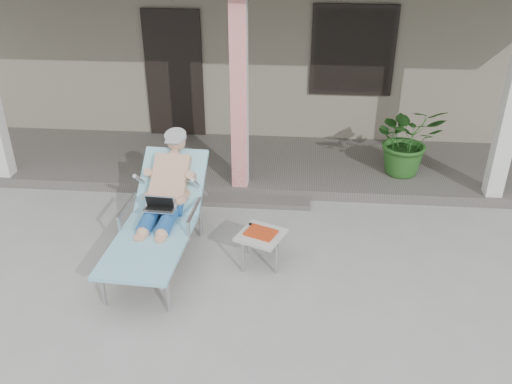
# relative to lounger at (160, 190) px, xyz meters

# --- Properties ---
(ground) EXTENTS (60.00, 60.00, 0.00)m
(ground) POSITION_rel_lounger_xyz_m (0.73, -0.57, -0.84)
(ground) COLOR #9E9E99
(ground) RESTS_ON ground
(house) EXTENTS (10.40, 5.40, 3.30)m
(house) POSITION_rel_lounger_xyz_m (0.73, 5.92, 0.82)
(house) COLOR gray
(house) RESTS_ON ground
(porch_deck) EXTENTS (10.00, 2.00, 0.15)m
(porch_deck) POSITION_rel_lounger_xyz_m (0.73, 2.43, -0.77)
(porch_deck) COLOR #605B56
(porch_deck) RESTS_ON ground
(porch_step) EXTENTS (2.00, 0.30, 0.07)m
(porch_step) POSITION_rel_lounger_xyz_m (0.73, 1.28, -0.80)
(porch_step) COLOR #605B56
(porch_step) RESTS_ON ground
(lounger) EXTENTS (0.90, 2.14, 1.37)m
(lounger) POSITION_rel_lounger_xyz_m (0.00, 0.00, 0.00)
(lounger) COLOR #B7B7BC
(lounger) RESTS_ON ground
(side_table) EXTENTS (0.62, 0.62, 0.43)m
(side_table) POSITION_rel_lounger_xyz_m (1.16, -0.12, -0.48)
(side_table) COLOR beige
(side_table) RESTS_ON ground
(potted_palm) EXTENTS (1.08, 0.97, 1.07)m
(potted_palm) POSITION_rel_lounger_xyz_m (3.11, 2.15, -0.16)
(potted_palm) COLOR #26591E
(potted_palm) RESTS_ON porch_deck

